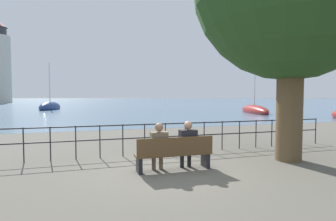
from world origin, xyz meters
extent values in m
plane|color=#605B51|center=(0.00, 0.00, 0.00)|extent=(1000.00, 1000.00, 0.00)
cube|color=slate|center=(0.00, 158.87, 0.00)|extent=(600.00, 300.00, 0.01)
cylinder|color=brown|center=(3.69, -0.03, 1.66)|extent=(0.76, 0.76, 3.33)
cube|color=brown|center=(0.00, 0.00, 0.42)|extent=(2.05, 0.45, 0.05)
cube|color=brown|center=(0.00, -0.21, 0.68)|extent=(2.05, 0.04, 0.45)
cube|color=black|center=(-0.93, 0.00, 0.20)|extent=(0.10, 0.41, 0.40)
cube|color=black|center=(0.93, 0.00, 0.20)|extent=(0.10, 0.41, 0.40)
cylinder|color=brown|center=(-0.50, 0.16, 0.23)|extent=(0.11, 0.11, 0.45)
cylinder|color=brown|center=(-0.30, 0.16, 0.23)|extent=(0.11, 0.11, 0.45)
cube|color=brown|center=(-0.40, 0.07, 0.50)|extent=(0.38, 0.26, 0.14)
cube|color=brown|center=(-0.40, -0.02, 0.74)|extent=(0.44, 0.24, 0.58)
sphere|color=#846047|center=(-0.40, -0.02, 1.15)|extent=(0.22, 0.22, 0.22)
cylinder|color=black|center=(0.30, 0.16, 0.23)|extent=(0.11, 0.11, 0.45)
cylinder|color=black|center=(0.51, 0.16, 0.23)|extent=(0.11, 0.11, 0.45)
cube|color=black|center=(0.40, 0.07, 0.50)|extent=(0.40, 0.26, 0.14)
cube|color=black|center=(0.40, -0.02, 0.75)|extent=(0.47, 0.24, 0.61)
sphere|color=#A87A5B|center=(0.40, -0.02, 1.18)|extent=(0.22, 0.22, 0.22)
cylinder|color=black|center=(-3.98, 1.97, 0.53)|extent=(0.04, 0.04, 1.05)
cylinder|color=black|center=(-3.25, 1.97, 0.53)|extent=(0.04, 0.04, 1.05)
cylinder|color=black|center=(-2.53, 1.97, 0.53)|extent=(0.04, 0.04, 1.05)
cylinder|color=black|center=(-1.81, 1.97, 0.53)|extent=(0.04, 0.04, 1.05)
cylinder|color=black|center=(-1.08, 1.97, 0.53)|extent=(0.04, 0.04, 1.05)
cylinder|color=black|center=(-0.36, 1.97, 0.53)|extent=(0.04, 0.04, 1.05)
cylinder|color=black|center=(0.36, 1.97, 0.53)|extent=(0.04, 0.04, 1.05)
cylinder|color=black|center=(1.08, 1.97, 0.53)|extent=(0.04, 0.04, 1.05)
cylinder|color=black|center=(1.81, 1.97, 0.53)|extent=(0.04, 0.04, 1.05)
cylinder|color=black|center=(2.53, 1.97, 0.53)|extent=(0.04, 0.04, 1.05)
cylinder|color=black|center=(3.25, 1.97, 0.53)|extent=(0.04, 0.04, 1.05)
cylinder|color=black|center=(3.98, 1.97, 0.53)|extent=(0.04, 0.04, 1.05)
cylinder|color=black|center=(4.70, 1.97, 0.53)|extent=(0.04, 0.04, 1.05)
cylinder|color=black|center=(5.42, 1.97, 0.53)|extent=(0.04, 0.04, 1.05)
cylinder|color=black|center=(6.15, 1.97, 0.53)|extent=(0.04, 0.04, 1.05)
cylinder|color=black|center=(6.87, 1.97, 0.53)|extent=(0.04, 0.04, 1.05)
cylinder|color=black|center=(0.00, 1.97, 1.02)|extent=(13.74, 0.04, 0.04)
cylinder|color=black|center=(0.00, 1.97, 0.58)|extent=(13.74, 0.04, 0.04)
ellipsoid|color=navy|center=(-7.46, 35.65, 0.35)|extent=(3.49, 6.48, 1.74)
cylinder|color=silver|center=(-7.46, 35.65, 3.90)|extent=(0.14, 0.14, 6.07)
ellipsoid|color=maroon|center=(17.10, 20.55, 0.27)|extent=(4.28, 8.77, 1.36)
cylinder|color=silver|center=(17.10, 20.55, 4.51)|extent=(0.14, 0.14, 7.65)
cylinder|color=beige|center=(-28.29, 87.79, 10.45)|extent=(6.40, 6.40, 20.90)
camera|label=1|loc=(-2.17, -6.53, 1.95)|focal=28.00mm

